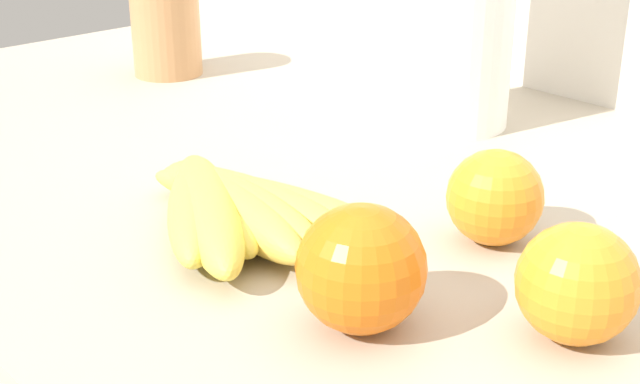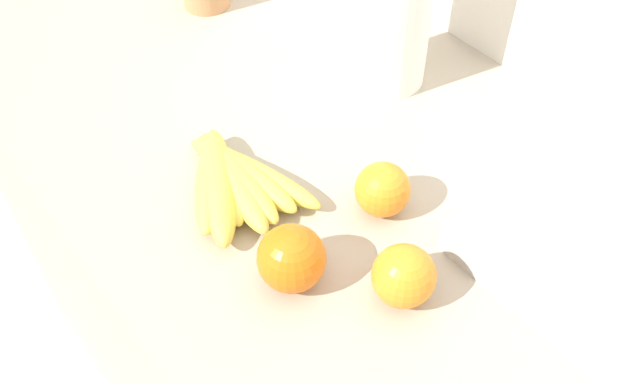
% 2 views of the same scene
% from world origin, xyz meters
% --- Properties ---
extents(banana_bunch, '(0.21, 0.16, 0.04)m').
position_xyz_m(banana_bunch, '(-0.20, -0.13, 0.88)').
color(banana_bunch, '#DAC84C').
rests_on(banana_bunch, counter).
extents(orange_center, '(0.08, 0.08, 0.08)m').
position_xyz_m(orange_center, '(-0.04, -0.16, 0.90)').
color(orange_center, orange).
rests_on(orange_center, counter).
extents(orange_back_left, '(0.07, 0.07, 0.07)m').
position_xyz_m(orange_back_left, '(0.05, -0.08, 0.90)').
color(orange_back_left, orange).
rests_on(orange_back_left, counter).
extents(orange_far_right, '(0.07, 0.07, 0.07)m').
position_xyz_m(orange_far_right, '(-0.06, -0.01, 0.90)').
color(orange_far_right, orange).
rests_on(orange_far_right, counter).
extents(mug, '(0.08, 0.08, 0.10)m').
position_xyz_m(mug, '(-0.59, 0.07, 0.91)').
color(mug, tan).
rests_on(mug, counter).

